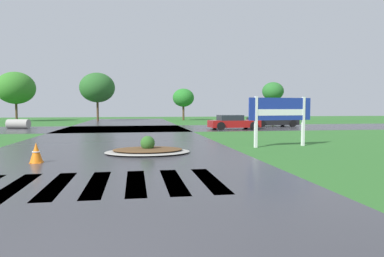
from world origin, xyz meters
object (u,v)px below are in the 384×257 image
estate_billboard (280,112)px  car_white_sedan (272,120)px  median_island (148,150)px  car_silver_hatch (233,122)px  drainage_pipe_stack (18,124)px  traffic_cone (36,153)px

estate_billboard → car_white_sedan: 16.75m
median_island → car_silver_hatch: (7.38, 13.61, 0.43)m
estate_billboard → car_silver_hatch: (1.35, 12.30, -1.04)m
car_silver_hatch → median_island: bearing=-121.2°
car_white_sedan → drainage_pipe_stack: 22.23m
traffic_cone → car_silver_hatch: bearing=54.4°
car_silver_hatch → drainage_pipe_stack: 17.90m
car_silver_hatch → traffic_cone: bearing=-128.4°
drainage_pipe_stack → traffic_cone: (6.48, -19.15, -0.07)m
car_white_sedan → median_island: bearing=-128.8°
estate_billboard → drainage_pipe_stack: size_ratio=1.61×
median_island → drainage_pipe_stack: bearing=120.2°
estate_billboard → car_silver_hatch: 12.42m
median_island → traffic_cone: size_ratio=5.02×
estate_billboard → drainage_pipe_stack: (-16.15, 16.08, -1.20)m
car_silver_hatch → traffic_cone: size_ratio=6.22×
car_white_sedan → traffic_cone: car_white_sedan is taller
median_island → estate_billboard: bearing=12.2°
estate_billboard → drainage_pipe_stack: 22.82m
estate_billboard → median_island: size_ratio=0.94×
drainage_pipe_stack → estate_billboard: bearing=-44.9°
median_island → traffic_cone: 4.05m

